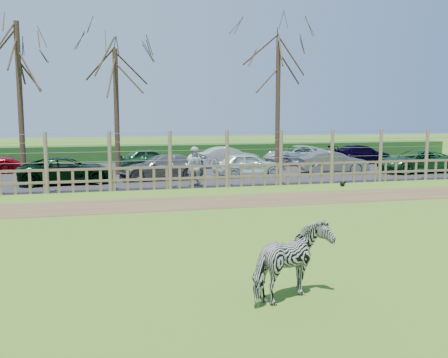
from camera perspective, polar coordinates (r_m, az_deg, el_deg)
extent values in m
plane|color=olive|center=(13.74, -1.55, -5.99)|extent=(120.00, 120.00, 0.00)
cube|color=brown|center=(18.07, -4.61, -2.75)|extent=(34.00, 2.80, 0.01)
cube|color=#232326|center=(27.88, -7.95, 0.81)|extent=(44.00, 13.00, 0.04)
cube|color=#1E4716|center=(34.77, -9.18, 2.96)|extent=(46.00, 2.00, 1.10)
cube|color=brown|center=(21.42, -6.15, 0.03)|extent=(30.00, 0.06, 0.10)
cube|color=brown|center=(21.36, -6.16, 1.36)|extent=(30.00, 0.06, 0.10)
cylinder|color=brown|center=(21.25, -19.66, 1.75)|extent=(0.16, 0.16, 2.50)
cylinder|color=brown|center=(21.15, -12.90, 1.97)|extent=(0.16, 0.16, 2.50)
cylinder|color=brown|center=(21.33, -6.17, 2.16)|extent=(0.16, 0.16, 2.50)
cylinder|color=brown|center=(21.81, 0.35, 2.32)|extent=(0.16, 0.16, 2.50)
cylinder|color=brown|center=(22.55, 6.52, 2.44)|extent=(0.16, 0.16, 2.50)
cylinder|color=brown|center=(23.54, 12.24, 2.52)|extent=(0.16, 0.16, 2.50)
cylinder|color=brown|center=(24.74, 17.45, 2.58)|extent=(0.16, 0.16, 2.50)
cylinder|color=brown|center=(26.13, 22.15, 2.61)|extent=(0.16, 0.16, 2.50)
cylinder|color=gray|center=(21.33, -6.17, 2.16)|extent=(30.00, 0.02, 0.02)
cylinder|color=gray|center=(21.30, -6.19, 3.23)|extent=(30.00, 0.02, 0.02)
cylinder|color=gray|center=(21.28, -6.20, 4.31)|extent=(30.00, 0.02, 0.02)
cylinder|color=gray|center=(21.26, -6.22, 5.25)|extent=(30.00, 0.02, 0.02)
cylinder|color=#3D2B1E|center=(25.82, -22.26, 8.11)|extent=(0.26, 0.26, 7.50)
cylinder|color=#3D2B1E|center=(26.57, -12.18, 7.38)|extent=(0.26, 0.26, 6.50)
cylinder|color=#3D2B1E|center=(28.80, 6.16, 7.99)|extent=(0.26, 0.26, 7.00)
imported|color=gray|center=(8.71, 7.78, -9.41)|extent=(1.74, 1.42, 1.34)
imported|color=silver|center=(22.23, -3.49, 1.50)|extent=(0.63, 0.41, 1.72)
imported|color=silver|center=(22.02, -3.46, 1.44)|extent=(1.00, 0.89, 1.72)
sphere|color=black|center=(22.80, 13.38, -0.55)|extent=(0.22, 0.22, 0.22)
sphere|color=black|center=(22.85, 13.68, -0.34)|extent=(0.11, 0.11, 0.11)
imported|color=black|center=(23.84, -17.48, 0.93)|extent=(4.46, 2.31, 1.20)
imported|color=#59575A|center=(24.41, -7.10, 1.36)|extent=(4.24, 1.95, 1.20)
imported|color=silver|center=(25.51, 2.72, 1.67)|extent=(3.61, 1.65, 1.20)
imported|color=#5E6062|center=(27.34, 12.38, 1.89)|extent=(3.78, 1.73, 1.20)
imported|color=#194C23|center=(29.07, 21.04, 1.89)|extent=(4.38, 2.12, 1.20)
imported|color=#255830|center=(29.17, -8.46, 2.32)|extent=(3.68, 1.89, 1.20)
imported|color=beige|center=(30.00, 0.52, 2.53)|extent=(3.74, 1.57, 1.20)
imported|color=#B2C0C0|center=(31.86, 8.31, 2.74)|extent=(4.39, 2.16, 1.20)
imported|color=black|center=(33.35, 15.39, 2.76)|extent=(4.30, 2.13, 1.20)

